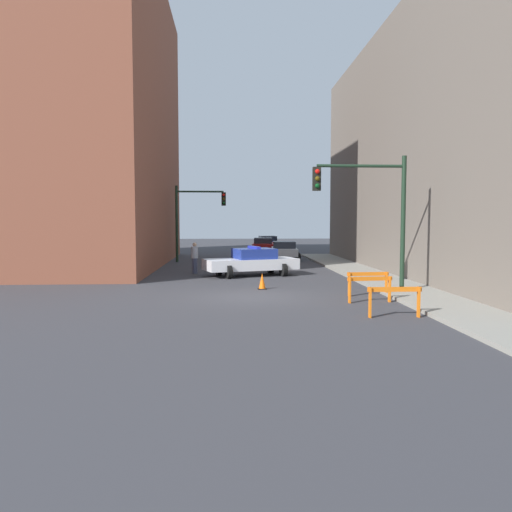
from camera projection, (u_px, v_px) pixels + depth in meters
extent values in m
plane|color=#38383D|center=(252.00, 297.00, 18.54)|extent=(120.00, 120.00, 0.00)
cube|color=gray|center=(416.00, 294.00, 18.88)|extent=(2.40, 44.00, 0.12)
cube|color=brown|center=(50.00, 121.00, 31.18)|extent=(14.00, 20.00, 18.11)
cube|color=#6B6056|center=(494.00, 149.00, 26.77)|extent=(12.00, 28.00, 13.34)
cylinder|color=black|center=(403.00, 223.00, 19.36)|extent=(0.18, 0.18, 5.20)
cylinder|color=black|center=(361.00, 166.00, 19.11)|extent=(3.40, 0.12, 0.12)
cube|color=black|center=(317.00, 179.00, 19.06)|extent=(0.30, 0.22, 0.90)
sphere|color=red|center=(317.00, 171.00, 18.89)|extent=(0.18, 0.18, 0.18)
sphere|color=#4C3D0C|center=(317.00, 179.00, 18.91)|extent=(0.18, 0.18, 0.18)
sphere|color=#0C4219|center=(317.00, 186.00, 18.93)|extent=(0.18, 0.18, 0.18)
cylinder|color=black|center=(177.00, 224.00, 33.94)|extent=(0.18, 0.18, 5.20)
cylinder|color=black|center=(200.00, 192.00, 33.87)|extent=(3.20, 0.12, 0.12)
cube|color=black|center=(224.00, 199.00, 33.99)|extent=(0.30, 0.22, 0.90)
sphere|color=red|center=(224.00, 195.00, 33.83)|extent=(0.18, 0.18, 0.18)
sphere|color=#4C3D0C|center=(224.00, 199.00, 33.85)|extent=(0.18, 0.18, 0.18)
sphere|color=#0C4219|center=(224.00, 203.00, 33.87)|extent=(0.18, 0.18, 0.18)
cube|color=white|center=(251.00, 264.00, 25.56)|extent=(5.04, 3.20, 0.55)
cube|color=navy|center=(254.00, 254.00, 25.59)|extent=(2.38, 2.16, 0.52)
cylinder|color=black|center=(229.00, 272.00, 24.27)|extent=(0.41, 0.70, 0.66)
cylinder|color=black|center=(219.00, 269.00, 25.86)|extent=(0.41, 0.70, 0.66)
cylinder|color=black|center=(283.00, 270.00, 25.31)|extent=(0.41, 0.70, 0.66)
cylinder|color=black|center=(271.00, 267.00, 26.90)|extent=(0.41, 0.70, 0.66)
cube|color=#2633BF|center=(254.00, 247.00, 25.57)|extent=(0.61, 1.38, 0.12)
cube|color=silver|center=(284.00, 251.00, 36.60)|extent=(2.11, 4.42, 0.52)
cube|color=#232833|center=(284.00, 245.00, 36.40)|extent=(1.71, 1.92, 0.48)
cylinder|color=black|center=(273.00, 254.00, 37.97)|extent=(0.63, 0.26, 0.62)
cylinder|color=black|center=(294.00, 254.00, 37.94)|extent=(0.63, 0.26, 0.62)
cylinder|color=black|center=(273.00, 256.00, 35.31)|extent=(0.63, 0.26, 0.62)
cylinder|color=black|center=(297.00, 256.00, 35.28)|extent=(0.63, 0.26, 0.62)
cube|color=maroon|center=(263.00, 246.00, 44.38)|extent=(2.18, 4.44, 0.52)
cube|color=#232833|center=(263.00, 241.00, 44.17)|extent=(1.74, 1.94, 0.48)
cylinder|color=black|center=(255.00, 248.00, 45.76)|extent=(0.64, 0.27, 0.62)
cylinder|color=black|center=(273.00, 248.00, 45.70)|extent=(0.64, 0.27, 0.62)
cylinder|color=black|center=(253.00, 250.00, 43.10)|extent=(0.64, 0.27, 0.62)
cylinder|color=black|center=(273.00, 250.00, 43.04)|extent=(0.64, 0.27, 0.62)
cube|color=navy|center=(267.00, 243.00, 49.81)|extent=(2.17, 4.44, 0.52)
cube|color=#232833|center=(268.00, 238.00, 49.61)|extent=(1.74, 1.94, 0.48)
cylinder|color=black|center=(257.00, 245.00, 51.03)|extent=(0.64, 0.27, 0.62)
cylinder|color=black|center=(273.00, 245.00, 51.26)|extent=(0.64, 0.27, 0.62)
cylinder|color=black|center=(261.00, 247.00, 48.39)|extent=(0.64, 0.27, 0.62)
cylinder|color=black|center=(278.00, 247.00, 48.63)|extent=(0.64, 0.27, 0.62)
cylinder|color=#474C66|center=(195.00, 266.00, 26.68)|extent=(0.39, 0.39, 0.82)
cylinder|color=#B2B2B7|center=(195.00, 252.00, 26.63)|extent=(0.50, 0.50, 0.62)
sphere|color=tan|center=(195.00, 245.00, 26.60)|extent=(0.30, 0.30, 0.22)
cube|color=orange|center=(395.00, 289.00, 14.49)|extent=(1.60, 0.06, 0.14)
cube|color=orange|center=(370.00, 302.00, 14.49)|extent=(0.05, 0.16, 0.90)
cube|color=orange|center=(419.00, 302.00, 14.56)|extent=(0.05, 0.16, 0.90)
cube|color=orange|center=(370.00, 279.00, 17.16)|extent=(1.60, 0.19, 0.14)
cube|color=orange|center=(350.00, 290.00, 17.08)|extent=(0.06, 0.16, 0.90)
cube|color=orange|center=(390.00, 289.00, 17.29)|extent=(0.06, 0.16, 0.90)
cube|color=orange|center=(368.00, 274.00, 18.68)|extent=(1.60, 0.15, 0.14)
cube|color=orange|center=(349.00, 284.00, 18.62)|extent=(0.06, 0.16, 0.90)
cube|color=orange|center=(386.00, 284.00, 18.79)|extent=(0.06, 0.16, 0.90)
cube|color=black|center=(262.00, 289.00, 20.57)|extent=(0.36, 0.36, 0.04)
cone|color=#F2600C|center=(262.00, 281.00, 20.55)|extent=(0.28, 0.28, 0.62)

